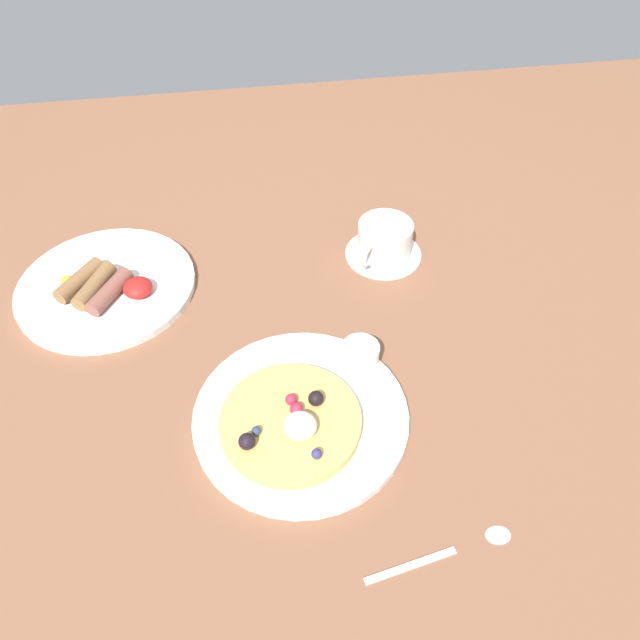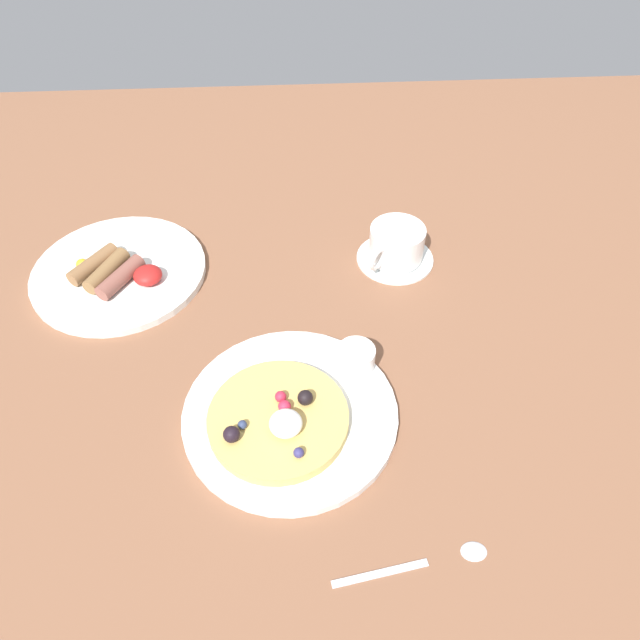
# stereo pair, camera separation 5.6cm
# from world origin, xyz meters

# --- Properties ---
(ground_plane) EXTENTS (1.90, 1.58, 0.03)m
(ground_plane) POSITION_xyz_m (0.00, 0.00, -0.01)
(ground_plane) COLOR brown
(pancake_plate) EXTENTS (0.27, 0.27, 0.01)m
(pancake_plate) POSITION_xyz_m (-0.02, -0.12, 0.01)
(pancake_plate) COLOR white
(pancake_plate) RESTS_ON ground_plane
(pancake_with_berries) EXTENTS (0.17, 0.17, 0.04)m
(pancake_with_berries) POSITION_xyz_m (-0.04, -0.14, 0.02)
(pancake_with_berries) COLOR tan
(pancake_with_berries) RESTS_ON pancake_plate
(syrup_ramekin) EXTENTS (0.05, 0.05, 0.03)m
(syrup_ramekin) POSITION_xyz_m (0.06, -0.06, 0.03)
(syrup_ramekin) COLOR white
(syrup_ramekin) RESTS_ON pancake_plate
(breakfast_plate) EXTENTS (0.27, 0.27, 0.01)m
(breakfast_plate) POSITION_xyz_m (-0.28, 0.16, 0.01)
(breakfast_plate) COLOR white
(breakfast_plate) RESTS_ON ground_plane
(fried_breakfast) EXTENTS (0.16, 0.12, 0.03)m
(fried_breakfast) POSITION_xyz_m (-0.29, 0.14, 0.02)
(fried_breakfast) COLOR brown
(fried_breakfast) RESTS_ON breakfast_plate
(coffee_saucer) EXTENTS (0.12, 0.12, 0.01)m
(coffee_saucer) POSITION_xyz_m (0.15, 0.17, 0.00)
(coffee_saucer) COLOR white
(coffee_saucer) RESTS_ON ground_plane
(coffee_cup) EXTENTS (0.09, 0.10, 0.05)m
(coffee_cup) POSITION_xyz_m (0.15, 0.17, 0.04)
(coffee_cup) COLOR white
(coffee_cup) RESTS_ON coffee_saucer
(teaspoon) EXTENTS (0.17, 0.04, 0.01)m
(teaspoon) POSITION_xyz_m (0.13, -0.31, 0.00)
(teaspoon) COLOR silver
(teaspoon) RESTS_ON ground_plane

